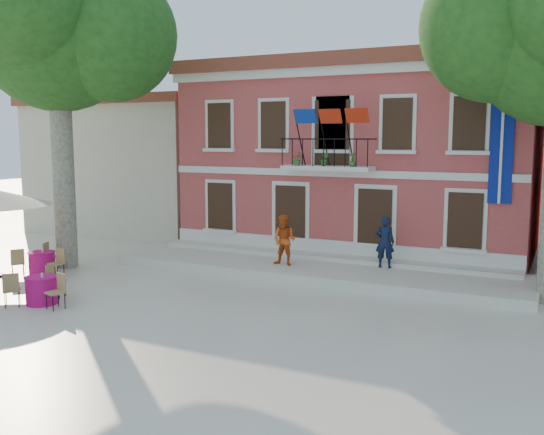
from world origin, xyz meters
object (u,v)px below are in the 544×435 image
(pedestrian_orange, at_px, (284,240))
(cafe_table_0, at_px, (41,289))
(plane_tree_west, at_px, (57,30))
(pedestrian_navy, at_px, (385,242))
(cafe_table_3, at_px, (42,262))

(pedestrian_orange, height_order, cafe_table_0, pedestrian_orange)
(plane_tree_west, distance_m, pedestrian_navy, 13.08)
(pedestrian_navy, relative_size, cafe_table_3, 0.92)
(pedestrian_orange, bearing_deg, plane_tree_west, -160.63)
(plane_tree_west, height_order, pedestrian_navy, plane_tree_west)
(pedestrian_navy, xyz_separation_m, pedestrian_orange, (-3.11, -1.12, -0.01))
(plane_tree_west, xyz_separation_m, cafe_table_0, (2.95, -3.92, -7.70))
(pedestrian_orange, bearing_deg, cafe_table_3, -151.67)
(plane_tree_west, relative_size, pedestrian_navy, 6.44)
(pedestrian_orange, xyz_separation_m, cafe_table_0, (-4.43, -6.30, -0.72))
(plane_tree_west, height_order, cafe_table_0, plane_tree_west)
(pedestrian_navy, height_order, pedestrian_orange, pedestrian_navy)
(plane_tree_west, relative_size, pedestrian_orange, 6.50)
(pedestrian_orange, xyz_separation_m, cafe_table_3, (-7.24, -3.66, -0.72))
(cafe_table_0, height_order, cafe_table_3, same)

